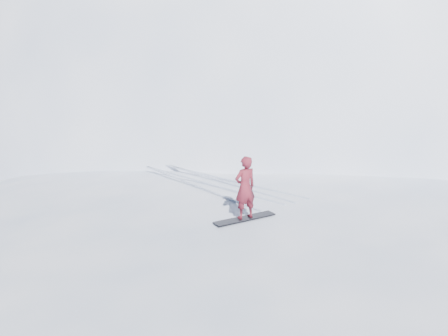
# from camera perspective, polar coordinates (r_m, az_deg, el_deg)

# --- Properties ---
(ground) EXTENTS (400.00, 400.00, 0.00)m
(ground) POSITION_cam_1_polar(r_m,az_deg,el_deg) (12.81, 13.06, -17.85)
(ground) COLOR white
(ground) RESTS_ON ground
(near_ridge) EXTENTS (36.00, 28.00, 4.80)m
(near_ridge) POSITION_cam_1_polar(r_m,az_deg,el_deg) (15.32, 7.82, -11.87)
(near_ridge) COLOR white
(near_ridge) RESTS_ON ground
(summit_peak) EXTENTS (60.00, 56.00, 56.00)m
(summit_peak) POSITION_cam_1_polar(r_m,az_deg,el_deg) (45.39, 10.13, 5.70)
(summit_peak) COLOR white
(summit_peak) RESTS_ON ground
(peak_shoulder) EXTENTS (28.00, 24.00, 18.00)m
(peak_shoulder) POSITION_cam_1_polar(r_m,az_deg,el_deg) (33.49, 1.44, 2.84)
(peak_shoulder) COLOR white
(peak_shoulder) RESTS_ON ground
(wind_bumps) EXTENTS (16.00, 14.40, 1.00)m
(wind_bumps) POSITION_cam_1_polar(r_m,az_deg,el_deg) (13.86, 5.02, -14.83)
(wind_bumps) COLOR white
(wind_bumps) RESTS_ON ground
(snowboard) EXTENTS (1.69, 0.33, 0.03)m
(snowboard) POSITION_cam_1_polar(r_m,az_deg,el_deg) (12.59, 2.39, -5.77)
(snowboard) COLOR black
(snowboard) RESTS_ON near_ridge
(snowboarder) EXTENTS (0.58, 0.39, 1.59)m
(snowboarder) POSITION_cam_1_polar(r_m,az_deg,el_deg) (12.34, 2.43, -2.24)
(snowboarder) COLOR maroon
(snowboarder) RESTS_ON snowboard
(board_tracks) EXTENTS (2.52, 5.97, 0.04)m
(board_tracks) POSITION_cam_1_polar(r_m,az_deg,el_deg) (15.69, -1.20, -1.61)
(board_tracks) COLOR silver
(board_tracks) RESTS_ON ground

